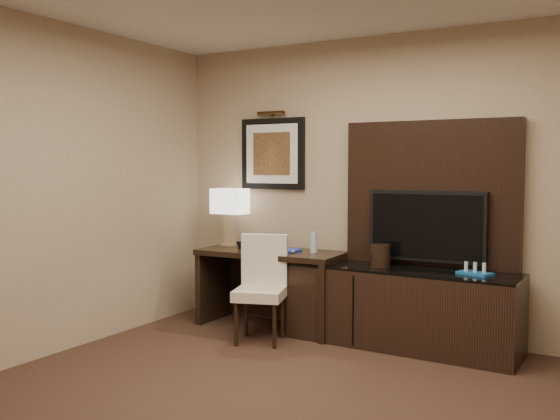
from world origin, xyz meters
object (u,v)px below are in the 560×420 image
Objects in this scene: desk at (271,289)px; water_bottle at (314,242)px; ice_bucket at (380,256)px; desk_phone at (252,244)px; credenza at (401,308)px; minibar_tray at (475,269)px; table_lamp at (230,216)px; tv at (427,226)px; desk_chair at (260,293)px.

desk is 0.62m from water_bottle.
ice_bucket is (0.67, -0.07, -0.07)m from water_bottle.
desk is at bearing -169.74° from water_bottle.
desk_phone is 1.03× the size of water_bottle.
credenza is 7.56× the size of minibar_tray.
water_bottle is at bearing 8.67° from desk.
desk_phone is at bearing -17.97° from table_lamp.
desk_phone is (-1.65, -0.18, -0.23)m from tv.
table_lamp is 3.08× the size of water_bottle.
ice_bucket is 0.74× the size of minibar_tray.
tv is at bearing 22.47° from desk_phone.
table_lamp is at bearing 177.41° from water_bottle.
desk_phone is (-0.38, 0.48, 0.35)m from desk_chair.
water_bottle is at bearing 176.79° from minibar_tray.
ice_bucket is at bearing 15.76° from desk_phone.
desk_chair is at bearing -39.60° from table_lamp.
desk_phone is at bearing -178.44° from credenza.
table_lamp is at bearing 175.86° from ice_bucket.
credenza is 2.25× the size of desk_chair.
table_lamp reaches higher than water_bottle.
desk is at bearing -177.97° from credenza.
ice_bucket is at bearing 179.45° from minibar_tray.
desk_phone is (0.32, -0.11, -0.25)m from table_lamp.
tv is 1.15× the size of desk_chair.
credenza is 0.47m from ice_bucket.
desk_chair is 1.80m from minibar_tray.
credenza is 0.72m from minibar_tray.
water_bottle reaches higher than desk_phone.
desk is 1.15m from ice_bucket.
water_bottle is (-1.02, -0.12, -0.19)m from tv.
desk_chair reaches higher than desk_phone.
ice_bucket is at bearing 9.08° from desk_chair.
tv is at bearing 52.48° from credenza.
water_bottle reaches higher than ice_bucket.
desk_phone is at bearing -174.38° from water_bottle.
desk_chair is 0.71m from desk_phone.
minibar_tray is at bearing -0.55° from ice_bucket.
desk is 1.27m from credenza.
tv is at bearing 6.48° from water_bottle.
desk is 1.58m from tv.
credenza is 1.56m from desk_phone.
water_bottle is at bearing -2.59° from table_lamp.
table_lamp is 0.42m from desk_phone.
ice_bucket is (1.08, -0.00, 0.40)m from desk.
desk_chair reaches higher than credenza.
credenza is at bearing 15.84° from desk_phone.
minibar_tray is (1.72, 0.46, 0.28)m from desk_chair.
table_lamp is 2.31× the size of minibar_tray.
desk is 0.47m from desk_phone.
desk_phone is at bearing -173.85° from tv.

